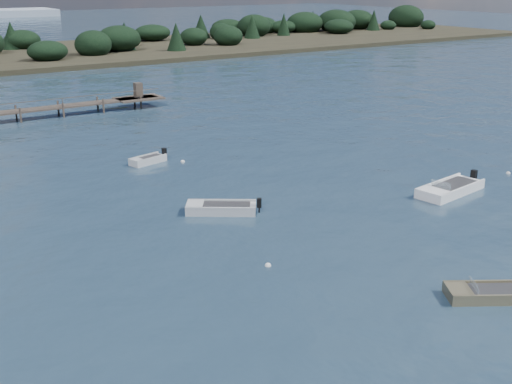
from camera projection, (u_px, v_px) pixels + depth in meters
ground at (68, 95)px, 78.10m from camera, size 400.00×400.00×0.00m
tender_far_white at (148, 161)px, 49.60m from camera, size 3.31×1.81×1.11m
dinghy_mid_grey at (221, 210)px, 39.27m from camera, size 4.39×3.74×1.16m
dinghy_mid_white_a at (450, 190)px, 42.76m from camera, size 5.85×2.74×1.35m
dinghy_near_olive at (493, 295)px, 28.80m from camera, size 4.35×3.53×1.10m
buoy_c at (268, 266)px, 32.04m from camera, size 0.32×0.32×0.32m
buoy_d at (508, 174)px, 47.01m from camera, size 0.32×0.32×0.32m
buoy_e at (183, 162)px, 49.97m from camera, size 0.32×0.32×0.32m
far_headland at (128, 41)px, 122.14m from camera, size 190.00×40.00×5.80m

